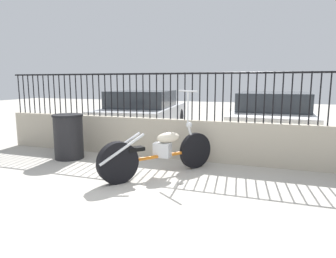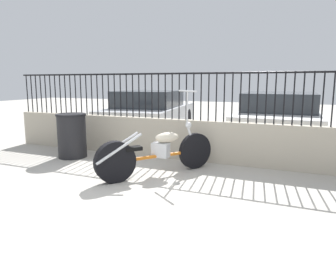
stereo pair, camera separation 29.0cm
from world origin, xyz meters
name	(u,v)px [view 1 (the left image)]	position (x,y,z in m)	size (l,w,h in m)	color
ground_plane	(119,200)	(0.00, 0.00, 0.00)	(40.00, 40.00, 0.00)	#ADA89E
low_wall	(174,139)	(0.00, 2.34, 0.40)	(8.10, 0.18, 0.81)	#B2A893
fence_railing	(174,90)	(0.00, 2.34, 1.39)	(8.10, 0.04, 0.93)	black
motorcycle_orange	(154,153)	(0.06, 1.10, 0.39)	(1.42, 1.80, 1.42)	black
trash_bin	(69,136)	(-2.02, 1.61, 0.46)	(0.60, 0.60, 0.91)	black
car_silver	(144,112)	(-1.83, 4.95, 0.66)	(2.33, 4.28, 1.29)	black
car_white	(273,117)	(1.87, 4.77, 0.66)	(1.85, 4.25, 1.29)	black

